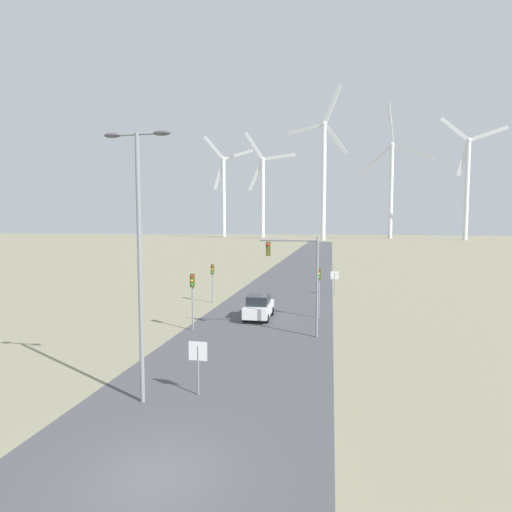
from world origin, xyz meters
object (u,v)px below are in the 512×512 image
traffic_light_post_mid_left (213,275)px  car_approaching (259,307)px  stop_sign_far (335,278)px  wind_turbine_left (263,189)px  stop_sign_near (198,358)px  traffic_light_mast_overhead (298,267)px  traffic_light_post_near_right (319,281)px  wind_turbine_far_right (467,180)px  wind_turbine_right (391,181)px  wind_turbine_far_left (224,189)px  traffic_light_post_near_left (192,289)px  streetlamp (139,238)px  wind_turbine_center (324,171)px

traffic_light_post_mid_left → car_approaching: size_ratio=0.86×
stop_sign_far → wind_turbine_left: (-40.34, 190.89, 26.41)m
car_approaching → wind_turbine_left: size_ratio=0.07×
stop_sign_near → traffic_light_mast_overhead: size_ratio=0.36×
traffic_light_post_near_right → wind_turbine_far_right: wind_turbine_far_right is taller
wind_turbine_right → stop_sign_far: bearing=-99.4°
car_approaching → wind_turbine_far_left: wind_turbine_far_left is taller
stop_sign_far → traffic_light_post_mid_left: 12.71m
stop_sign_far → wind_turbine_far_right: (62.79, 166.63, 26.91)m
car_approaching → wind_turbine_far_left: 222.16m
wind_turbine_far_right → traffic_light_post_near_left: bearing=-111.6°
traffic_light_post_near_left → wind_turbine_right: (40.52, 203.26, 28.39)m
streetlamp → wind_turbine_left: size_ratio=0.17×
streetlamp → wind_turbine_left: wind_turbine_left is taller
wind_turbine_far_left → wind_turbine_center: wind_turbine_center is taller
wind_turbine_far_left → wind_turbine_far_right: size_ratio=1.06×
traffic_light_mast_overhead → streetlamp: bearing=-116.3°
streetlamp → traffic_light_post_near_right: bearing=67.9°
car_approaching → wind_turbine_far_right: size_ratio=0.07×
stop_sign_near → wind_turbine_far_left: bearing=105.1°
traffic_light_post_near_right → wind_turbine_left: 206.87m
stop_sign_near → wind_turbine_left: 220.85m
traffic_light_post_mid_left → wind_turbine_center: bearing=87.6°
wind_turbine_left → wind_turbine_right: wind_turbine_right is taller
traffic_light_post_near_right → wind_turbine_right: 202.70m
traffic_light_post_near_right → wind_turbine_far_right: size_ratio=0.07×
wind_turbine_far_left → wind_turbine_right: (97.52, -12.71, 1.80)m
stop_sign_far → wind_turbine_far_left: bearing=108.4°
traffic_light_post_near_right → traffic_light_mast_overhead: traffic_light_mast_overhead is taller
traffic_light_post_near_left → wind_turbine_far_left: 224.94m
wind_turbine_far_left → traffic_light_mast_overhead: bearing=-73.5°
traffic_light_post_mid_left → traffic_light_mast_overhead: traffic_light_mast_overhead is taller
car_approaching → wind_turbine_far_left: size_ratio=0.07×
stop_sign_far → traffic_light_mast_overhead: size_ratio=0.38×
stop_sign_far → traffic_light_post_mid_left: size_ratio=0.69×
stop_sign_near → traffic_light_mast_overhead: 10.62m
wind_turbine_center → wind_turbine_right: wind_turbine_right is taller
wind_turbine_far_right → traffic_light_mast_overhead: bearing=-109.7°
traffic_light_post_near_right → traffic_light_post_mid_left: size_ratio=1.10×
streetlamp → wind_turbine_far_right: 206.93m
stop_sign_far → traffic_light_post_near_left: (-9.48, -15.85, 1.13)m
stop_sign_far → wind_turbine_center: bearing=91.7°
streetlamp → stop_sign_far: bearing=73.8°
streetlamp → traffic_light_post_mid_left: size_ratio=3.01×
stop_sign_near → stop_sign_far: (5.74, 25.61, 0.11)m
traffic_light_post_near_right → wind_turbine_far_left: wind_turbine_far_left is taller
traffic_light_post_near_left → wind_turbine_far_left: (-57.01, 215.96, 26.59)m
wind_turbine_far_left → wind_turbine_center: bearing=-37.8°
wind_turbine_right → wind_turbine_far_left: bearing=172.6°
stop_sign_far → wind_turbine_far_left: 212.68m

